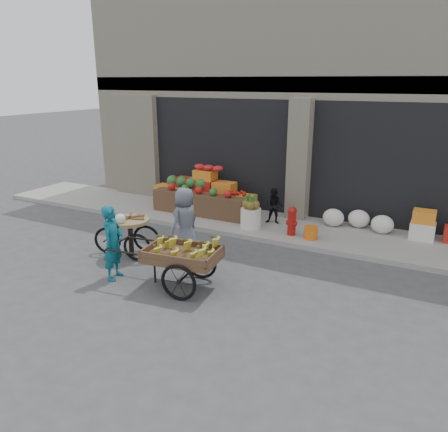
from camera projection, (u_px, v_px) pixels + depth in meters
The scene contains 13 objects.
ground at pixel (206, 298), 7.77m from camera, with size 80.00×80.00×0.00m, color #424244.
sidewalk at pixel (285, 228), 11.23m from camera, with size 18.00×2.20×0.12m, color gray.
building at pixel (333, 91), 13.57m from camera, with size 14.00×6.45×7.00m.
fruit_display at pixel (206, 192), 12.38m from camera, with size 3.10×1.12×1.24m.
pineapple_bin at pixel (251, 218), 11.04m from camera, with size 0.52×0.52×0.50m, color silver.
fire_hydrant at pixel (292, 220), 10.48m from camera, with size 0.22×0.22×0.71m.
orange_bucket at pixel (311, 233), 10.28m from camera, with size 0.32×0.32×0.30m, color orange.
right_bay_goods at pixel (397, 224), 10.48m from camera, with size 3.35×0.60×0.70m.
seated_person at pixel (274, 206), 11.31m from camera, with size 0.45×0.35×0.93m, color black.
banana_cart at pixel (180, 252), 7.98m from camera, with size 2.38×1.19×0.96m.
vendor_woman at pixel (113, 243), 8.34m from camera, with size 0.54×0.35×1.47m, color #0E5A6E.
tricycle_cart at pixel (130, 231), 9.50m from camera, with size 1.46×1.05×0.95m.
vendor_grey at pixel (185, 221), 9.54m from camera, with size 0.74×0.48×1.51m, color slate.
Camera 1 is at (3.50, -6.05, 3.71)m, focal length 35.00 mm.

